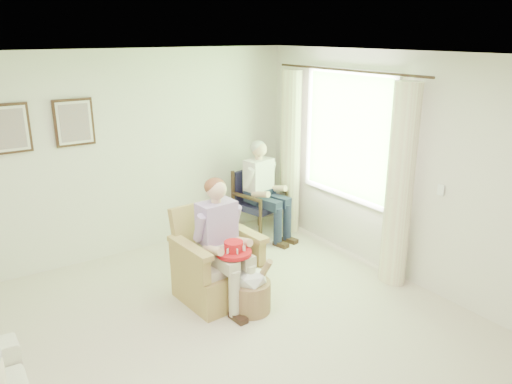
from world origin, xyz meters
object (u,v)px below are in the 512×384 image
at_px(person_wicker, 222,235).
at_px(hatbox, 251,289).
at_px(wicker_armchair, 216,270).
at_px(wood_armchair, 257,200).
at_px(red_hat, 234,250).
at_px(person_dark, 263,184).

height_order(person_wicker, hatbox, person_wicker).
bearing_deg(hatbox, wicker_armchair, 107.48).
bearing_deg(wood_armchair, wicker_armchair, -151.28).
bearing_deg(person_wicker, red_hat, -88.97).
bearing_deg(red_hat, wicker_armchair, 93.07).
bearing_deg(person_dark, red_hat, -146.93).
relative_size(wicker_armchair, person_wicker, 0.76).
relative_size(wicker_armchair, person_dark, 0.75).
distance_m(red_hat, hatbox, 0.47).
bearing_deg(hatbox, wood_armchair, 54.06).
distance_m(wicker_armchair, red_hat, 0.49).
distance_m(wicker_armchair, hatbox, 0.49).
height_order(wood_armchair, person_wicker, person_wicker).
height_order(wicker_armchair, hatbox, wicker_armchair).
bearing_deg(person_dark, wood_armchair, 76.65).
distance_m(wicker_armchair, wood_armchair, 1.86).
height_order(wicker_armchair, wood_armchair, wicker_armchair).
height_order(wicker_armchair, person_dark, person_dark).
bearing_deg(red_hat, person_wicker, 95.07).
bearing_deg(wicker_armchair, hatbox, -76.55).
bearing_deg(red_hat, person_dark, 46.43).
bearing_deg(wood_armchair, person_dark, -103.35).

